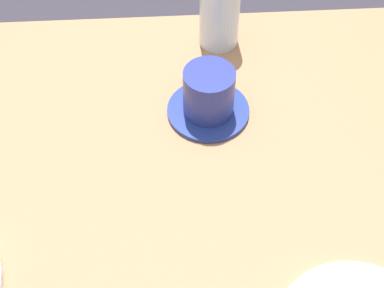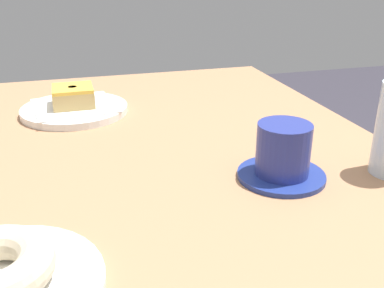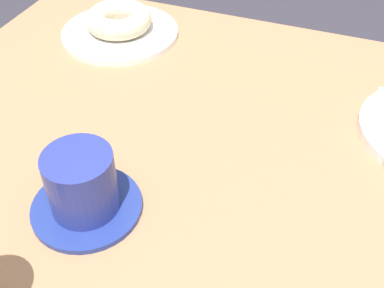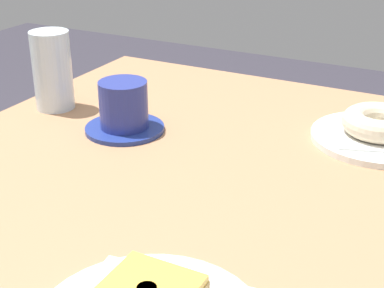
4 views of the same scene
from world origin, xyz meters
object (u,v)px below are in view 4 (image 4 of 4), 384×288
object	(u,v)px
plate_sugar_ring	(377,138)
coffee_cup	(124,109)
donut_sugar_ring	(380,122)
water_glass	(52,70)

from	to	relation	value
plate_sugar_ring	coffee_cup	world-z (taller)	coffee_cup
plate_sugar_ring	donut_sugar_ring	distance (m)	0.03
donut_sugar_ring	water_glass	size ratio (longest dim) A/B	0.84
water_glass	coffee_cup	world-z (taller)	water_glass
donut_sugar_ring	coffee_cup	bearing A→B (deg)	111.57
water_glass	coffee_cup	xyz separation A→B (m)	(-0.03, -0.17, -0.03)
plate_sugar_ring	water_glass	distance (m)	0.56
water_glass	donut_sugar_ring	bearing A→B (deg)	-77.85
donut_sugar_ring	water_glass	bearing A→B (deg)	102.15
plate_sugar_ring	water_glass	bearing A→B (deg)	102.15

